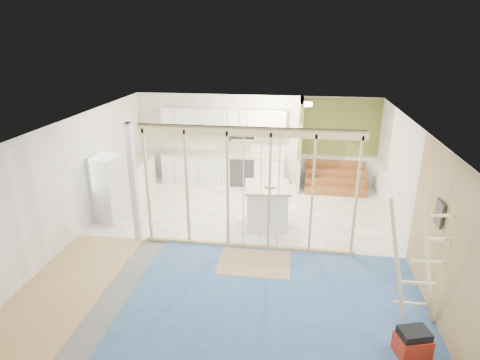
# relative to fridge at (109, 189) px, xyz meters

# --- Properties ---
(room) EXTENTS (7.01, 8.01, 2.61)m
(room) POSITION_rel_fridge_xyz_m (3.12, -0.88, 0.50)
(room) COLOR slate
(room) RESTS_ON ground
(floor_overlays) EXTENTS (7.00, 8.00, 0.03)m
(floor_overlays) POSITION_rel_fridge_xyz_m (3.19, -0.82, -0.79)
(floor_overlays) COLOR white
(floor_overlays) RESTS_ON room
(stud_frame) EXTENTS (4.66, 0.14, 2.60)m
(stud_frame) POSITION_rel_fridge_xyz_m (2.90, -0.88, 0.78)
(stud_frame) COLOR #D2C580
(stud_frame) RESTS_ON room
(base_cabinets) EXTENTS (4.45, 2.24, 0.93)m
(base_cabinets) POSITION_rel_fridge_xyz_m (1.51, 2.48, -0.33)
(base_cabinets) COLOR white
(base_cabinets) RESTS_ON room
(upper_cabinets) EXTENTS (3.60, 0.41, 0.85)m
(upper_cabinets) POSITION_rel_fridge_xyz_m (2.28, 2.94, 1.02)
(upper_cabinets) COLOR white
(upper_cabinets) RESTS_ON room
(green_partition) EXTENTS (2.25, 1.51, 2.60)m
(green_partition) POSITION_rel_fridge_xyz_m (5.17, 2.78, 0.15)
(green_partition) COLOR olive
(green_partition) RESTS_ON room
(pot_rack) EXTENTS (0.52, 0.52, 0.72)m
(pot_rack) POSITION_rel_fridge_xyz_m (2.81, 1.01, 1.20)
(pot_rack) COLOR black
(pot_rack) RESTS_ON room
(sheathing_panel) EXTENTS (0.02, 4.00, 2.60)m
(sheathing_panel) POSITION_rel_fridge_xyz_m (6.60, -2.88, 0.50)
(sheathing_panel) COLOR tan
(sheathing_panel) RESTS_ON room
(electrical_panel) EXTENTS (0.04, 0.30, 0.40)m
(electrical_panel) POSITION_rel_fridge_xyz_m (6.55, -2.28, 0.85)
(electrical_panel) COLOR #343438
(electrical_panel) RESTS_ON room
(ceiling_light) EXTENTS (0.32, 0.32, 0.08)m
(ceiling_light) POSITION_rel_fridge_xyz_m (4.52, 2.12, 1.74)
(ceiling_light) COLOR #FFEABF
(ceiling_light) RESTS_ON room
(fridge) EXTENTS (0.87, 0.84, 1.59)m
(fridge) POSITION_rel_fridge_xyz_m (0.00, 0.00, 0.00)
(fridge) COLOR silver
(fridge) RESTS_ON room
(island) EXTENTS (1.12, 1.12, 0.99)m
(island) POSITION_rel_fridge_xyz_m (3.72, 0.22, -0.31)
(island) COLOR white
(island) RESTS_ON room
(bowl) EXTENTS (0.30, 0.30, 0.06)m
(bowl) POSITION_rel_fridge_xyz_m (3.78, 0.17, 0.22)
(bowl) COLOR white
(bowl) RESTS_ON island
(soap_bottle_a) EXTENTS (0.11, 0.11, 0.28)m
(soap_bottle_a) POSITION_rel_fridge_xyz_m (0.87, 2.84, 0.27)
(soap_bottle_a) COLOR silver
(soap_bottle_a) RESTS_ON base_cabinets
(soap_bottle_b) EXTENTS (0.09, 0.09, 0.19)m
(soap_bottle_b) POSITION_rel_fridge_xyz_m (3.37, 2.87, 0.23)
(soap_bottle_b) COLOR silver
(soap_bottle_b) RESTS_ON base_cabinets
(toolbox) EXTENTS (0.52, 0.45, 0.42)m
(toolbox) POSITION_rel_fridge_xyz_m (6.06, -3.52, -0.60)
(toolbox) COLOR #A1220E
(toolbox) RESTS_ON room
(ladder) EXTENTS (1.07, 0.18, 2.00)m
(ladder) POSITION_rel_fridge_xyz_m (6.19, -2.71, 0.23)
(ladder) COLOR #D9C885
(ladder) RESTS_ON room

